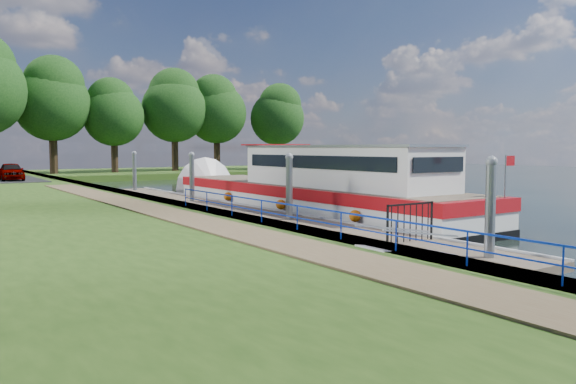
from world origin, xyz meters
TOP-DOWN VIEW (x-y plane):
  - ground at (0.00, 0.00)m, footprint 160.00×160.00m
  - bank_edge at (-2.55, 15.00)m, footprint 1.10×90.00m
  - far_bank at (12.00, 52.00)m, footprint 60.00×18.00m
  - footpath at (-4.40, 8.00)m, footprint 1.60×40.00m
  - blue_fence at (-2.75, 3.00)m, footprint 0.04×18.04m
  - pontoon at (0.00, 13.00)m, footprint 2.50×30.00m
  - mooring_piles at (0.00, 13.00)m, footprint 0.30×27.30m
  - gangway at (-1.85, 0.50)m, footprint 2.58×1.00m
  - gate_panel at (-0.00, 2.20)m, footprint 1.85×0.05m
  - barge at (3.60, 12.78)m, footprint 4.36×21.15m
  - horizon_trees at (-1.61, 48.68)m, footprint 54.38×10.03m
  - car_a at (-6.12, 34.93)m, footprint 1.68×3.82m

SIDE VIEW (x-z plane):
  - ground at x=0.00m, z-range 0.00..0.00m
  - pontoon at x=0.00m, z-range -0.10..0.46m
  - far_bank at x=12.00m, z-range 0.00..0.60m
  - bank_edge at x=-2.55m, z-range 0.00..0.78m
  - gangway at x=-1.85m, z-range 0.16..1.09m
  - footpath at x=-4.40m, z-range 0.78..0.83m
  - barge at x=3.60m, z-range -1.30..3.48m
  - gate_panel at x=0.00m, z-range 0.57..1.72m
  - mooring_piles at x=0.00m, z-range -0.50..3.05m
  - blue_fence at x=-2.75m, z-range 0.95..1.67m
  - car_a at x=-6.12m, z-range 0.83..2.11m
  - horizon_trees at x=-1.61m, z-range 1.51..14.38m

